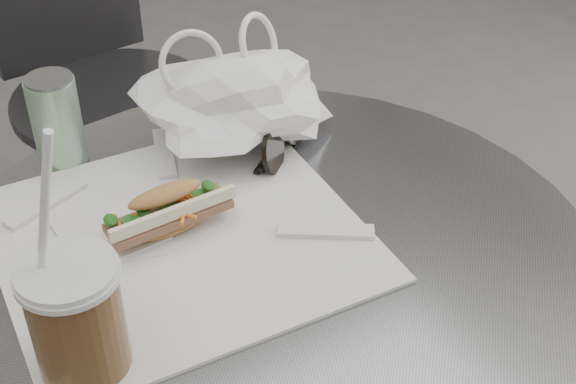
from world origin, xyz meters
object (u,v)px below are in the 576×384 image
chair_far (113,145)px  sunglasses (280,140)px  drink_can (56,120)px  banh_mi (168,212)px  iced_coffee (76,317)px

chair_far → sunglasses: size_ratio=6.82×
chair_far → sunglasses: sunglasses is taller
chair_far → drink_can: drink_can is taller
chair_far → drink_can: 0.76m
chair_far → banh_mi: size_ratio=4.38×
banh_mi → drink_can: size_ratio=1.50×
iced_coffee → drink_can: bearing=73.7°
banh_mi → iced_coffee: 0.21m
sunglasses → drink_can: size_ratio=0.96×
iced_coffee → drink_can: size_ratio=2.28×
sunglasses → banh_mi: bearing=161.0°
chair_far → iced_coffee: bearing=66.6°
banh_mi → sunglasses: 0.20m
sunglasses → drink_can: bearing=111.0°
iced_coffee → sunglasses: iced_coffee is taller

